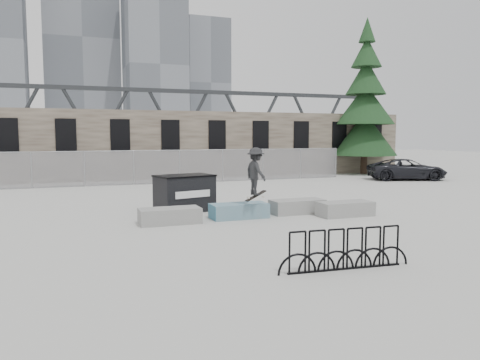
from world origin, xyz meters
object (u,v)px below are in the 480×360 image
object	(u,v)px
planter_center_left	(239,210)
planter_center_right	(297,206)
planter_offset	(345,208)
suv	(407,169)
dumpster	(185,193)
skateboarder	(256,171)
spruce_tree	(365,109)
bike_rack	(345,250)
planter_far_left	(170,215)

from	to	relation	value
planter_center_left	planter_center_right	xyz separation A→B (m)	(2.38, 0.15, 0.00)
planter_offset	suv	world-z (taller)	suv
dumpster	skateboarder	bearing A→B (deg)	-69.79
planter_offset	suv	xyz separation A→B (m)	(11.42, 10.24, 0.40)
dumpster	spruce_tree	distance (m)	21.22
planter_offset	spruce_tree	world-z (taller)	spruce_tree
planter_offset	bike_rack	distance (m)	6.95
planter_far_left	planter_offset	size ratio (longest dim) A/B	1.00
planter_center_left	skateboarder	bearing A→B (deg)	-53.76
planter_offset	skateboarder	xyz separation A→B (m)	(-3.35, 0.40, 1.40)
spruce_tree	skateboarder	size ratio (longest dim) A/B	6.28
planter_center_right	spruce_tree	bearing A→B (deg)	47.39
planter_center_right	dumpster	world-z (taller)	dumpster
planter_center_left	planter_offset	distance (m)	3.87
planter_center_right	spruce_tree	xyz separation A→B (m)	(13.03, 14.16, 4.55)
planter_center_left	bike_rack	distance (m)	6.76
planter_center_right	suv	bearing A→B (deg)	35.54
planter_center_left	skateboarder	world-z (taller)	skateboarder
bike_rack	suv	world-z (taller)	suv
planter_far_left	suv	xyz separation A→B (m)	(17.68, 9.45, 0.40)
planter_offset	skateboarder	bearing A→B (deg)	173.26
planter_center_right	skateboarder	size ratio (longest dim) A/B	1.09
spruce_tree	suv	world-z (taller)	spruce_tree
planter_center_left	spruce_tree	size ratio (longest dim) A/B	0.17
planter_far_left	bike_rack	xyz separation A→B (m)	(2.44, -6.59, 0.16)
planter_center_left	planter_center_right	distance (m)	2.38
planter_offset	bike_rack	world-z (taller)	bike_rack
planter_center_right	planter_center_left	bearing A→B (deg)	-176.37
skateboarder	bike_rack	bearing A→B (deg)	167.15
planter_center_left	planter_center_right	world-z (taller)	same
spruce_tree	suv	distance (m)	6.51
planter_far_left	dumpster	size ratio (longest dim) A/B	0.84
dumpster	suv	bearing A→B (deg)	8.60
spruce_tree	dumpster	bearing A→B (deg)	-144.02
planter_center_right	dumpster	distance (m)	4.30
planter_offset	skateboarder	size ratio (longest dim) A/B	1.09
planter_offset	spruce_tree	size ratio (longest dim) A/B	0.17
planter_far_left	planter_offset	xyz separation A→B (m)	(6.25, -0.79, 0.00)
suv	planter_center_right	bearing A→B (deg)	144.44
planter_center_right	suv	xyz separation A→B (m)	(12.80, 9.14, 0.40)
planter_center_left	dumpster	bearing A→B (deg)	124.76
planter_center_right	dumpster	size ratio (longest dim) A/B	0.84
planter_center_right	planter_offset	xyz separation A→B (m)	(1.37, -1.10, 0.00)
planter_far_left	planter_center_right	size ratio (longest dim) A/B	1.00
planter_far_left	planter_center_right	xyz separation A→B (m)	(4.88, 0.31, 0.00)
skateboarder	planter_center_left	bearing A→B (deg)	27.71
planter_far_left	spruce_tree	world-z (taller)	spruce_tree
dumpster	bike_rack	xyz separation A→B (m)	(1.38, -8.83, -0.27)
planter_center_right	skateboarder	world-z (taller)	skateboarder
planter_far_left	bike_rack	bearing A→B (deg)	-69.70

